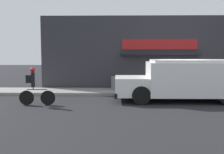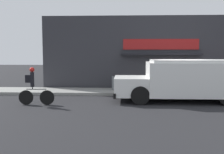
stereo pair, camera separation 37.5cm
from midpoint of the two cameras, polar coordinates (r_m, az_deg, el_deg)
ground_plane at (r=15.17m, az=15.56°, el=-4.13°), size 70.00×70.00×0.00m
sidewalk at (r=16.21m, az=14.71°, el=-3.20°), size 28.00×2.17×0.17m
storefront at (r=17.26m, az=13.94°, el=5.04°), size 16.99×0.79×4.78m
school_bus at (r=13.68m, az=16.69°, el=-0.52°), size 6.54×2.78×2.09m
cyclist at (r=12.76m, az=-15.89°, el=-2.04°), size 1.68×0.23×1.77m
trash_bin at (r=16.02m, az=1.50°, el=-1.17°), size 0.50×0.50×0.91m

